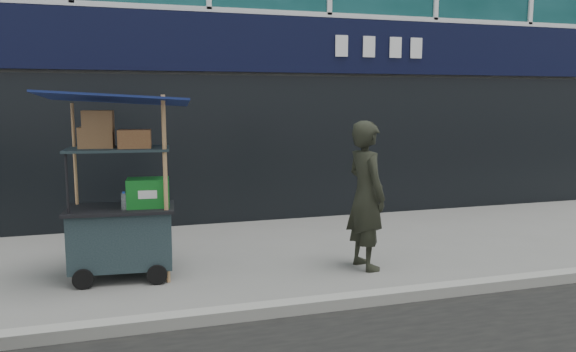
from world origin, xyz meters
name	(u,v)px	position (x,y,z in m)	size (l,w,h in m)	color
ground	(279,307)	(0.00, 0.00, 0.00)	(80.00, 80.00, 0.00)	slate
curb	(285,308)	(0.00, -0.20, 0.06)	(80.00, 0.18, 0.12)	gray
vendor_cart	(122,214)	(-1.43, 1.40, 0.74)	(1.65, 1.25, 2.11)	#19282A
vendor_man	(366,195)	(1.36, 0.95, 0.89)	(0.65, 0.42, 1.77)	black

